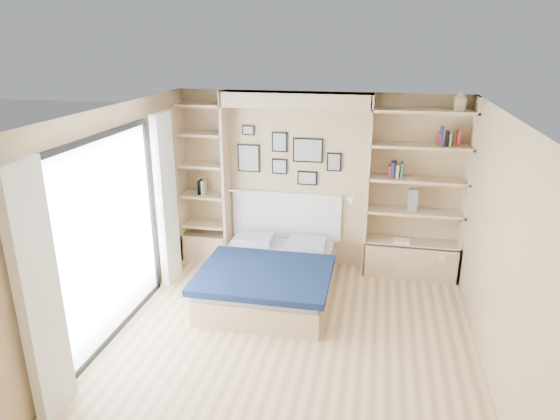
# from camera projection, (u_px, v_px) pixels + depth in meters

# --- Properties ---
(ground) EXTENTS (4.50, 4.50, 0.00)m
(ground) POSITION_uv_depth(u_px,v_px,m) (289.00, 349.00, 5.37)
(ground) COLOR #DEB77E
(ground) RESTS_ON ground
(room_shell) EXTENTS (4.50, 4.50, 4.50)m
(room_shell) POSITION_uv_depth(u_px,v_px,m) (281.00, 208.00, 6.50)
(room_shell) COLOR tan
(room_shell) RESTS_ON ground
(bed) EXTENTS (1.60, 2.08, 1.07)m
(bed) POSITION_uv_depth(u_px,v_px,m) (271.00, 276.00, 6.44)
(bed) COLOR tan
(bed) RESTS_ON ground
(photo_gallery) EXTENTS (1.48, 0.02, 0.82)m
(photo_gallery) POSITION_uv_depth(u_px,v_px,m) (286.00, 156.00, 6.99)
(photo_gallery) COLOR black
(photo_gallery) RESTS_ON ground
(reading_lamps) EXTENTS (1.92, 0.12, 0.15)m
(reading_lamps) POSITION_uv_depth(u_px,v_px,m) (294.00, 196.00, 6.92)
(reading_lamps) COLOR silver
(reading_lamps) RESTS_ON ground
(shelf_decor) EXTENTS (3.57, 0.23, 2.03)m
(shelf_decor) POSITION_uv_depth(u_px,v_px,m) (400.00, 158.00, 6.54)
(shelf_decor) COLOR #A51E1E
(shelf_decor) RESTS_ON ground
(deck_chair) EXTENTS (0.59, 0.77, 0.68)m
(deck_chair) POSITION_uv_depth(u_px,v_px,m) (89.00, 260.00, 6.75)
(deck_chair) COLOR tan
(deck_chair) RESTS_ON ground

